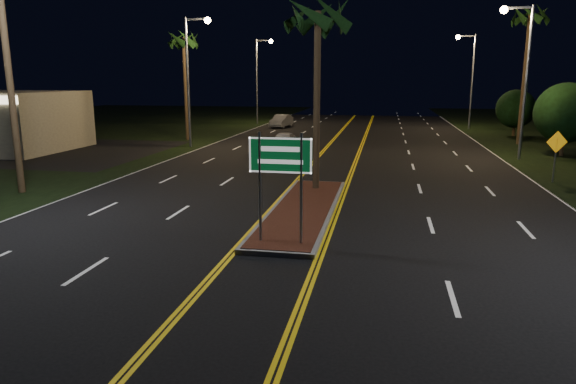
% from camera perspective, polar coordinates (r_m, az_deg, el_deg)
% --- Properties ---
extents(ground, '(120.00, 120.00, 0.00)m').
position_cam_1_polar(ground, '(12.51, -3.42, -10.11)').
color(ground, black).
rests_on(ground, ground).
extents(median_island, '(2.25, 10.25, 0.17)m').
position_cam_1_polar(median_island, '(19.01, 1.70, -1.93)').
color(median_island, gray).
rests_on(median_island, ground).
extents(highway_sign, '(1.80, 0.08, 3.20)m').
position_cam_1_polar(highway_sign, '(14.48, -0.86, 2.93)').
color(highway_sign, gray).
rests_on(highway_sign, ground).
extents(streetlight_left_mid, '(1.91, 0.44, 9.00)m').
position_cam_1_polar(streetlight_left_mid, '(37.70, -10.56, 13.51)').
color(streetlight_left_mid, gray).
rests_on(streetlight_left_mid, ground).
extents(streetlight_left_far, '(1.91, 0.44, 9.00)m').
position_cam_1_polar(streetlight_left_far, '(56.82, -3.12, 13.25)').
color(streetlight_left_far, gray).
rests_on(streetlight_left_far, ground).
extents(streetlight_right_mid, '(1.91, 0.44, 9.00)m').
position_cam_1_polar(streetlight_right_mid, '(34.10, 24.46, 12.78)').
color(streetlight_right_mid, gray).
rests_on(streetlight_right_mid, ground).
extents(streetlight_right_far, '(1.91, 0.44, 9.00)m').
position_cam_1_polar(streetlight_right_far, '(53.77, 19.46, 12.63)').
color(streetlight_right_far, gray).
rests_on(streetlight_right_far, ground).
extents(palm_median, '(2.40, 2.40, 8.30)m').
position_cam_1_polar(palm_median, '(22.03, 3.33, 18.87)').
color(palm_median, '#382819').
rests_on(palm_median, ground).
extents(palm_left_far, '(2.40, 2.40, 8.80)m').
position_cam_1_polar(palm_left_far, '(42.31, -11.53, 16.16)').
color(palm_left_far, '#382819').
rests_on(palm_left_far, ground).
extents(palm_right_far, '(2.40, 2.40, 10.30)m').
position_cam_1_polar(palm_right_far, '(42.60, 25.30, 17.13)').
color(palm_right_far, '#382819').
rests_on(palm_right_far, ground).
extents(shrub_mid, '(3.78, 3.78, 4.62)m').
position_cam_1_polar(shrub_mid, '(36.98, 28.48, 7.72)').
color(shrub_mid, '#382819').
rests_on(shrub_mid, ground).
extents(shrub_far, '(3.24, 3.24, 3.96)m').
position_cam_1_polar(shrub_far, '(48.51, 23.97, 8.45)').
color(shrub_far, '#382819').
rests_on(shrub_far, ground).
extents(car_near, '(1.98, 4.42, 1.46)m').
position_cam_1_polar(car_near, '(35.47, -0.48, 5.82)').
color(car_near, silver).
rests_on(car_near, ground).
extents(car_far, '(2.52, 4.69, 1.49)m').
position_cam_1_polar(car_far, '(53.00, -0.74, 8.01)').
color(car_far, '#9FA4A9').
rests_on(car_far, ground).
extents(warning_sign, '(0.99, 0.29, 2.44)m').
position_cam_1_polar(warning_sign, '(27.21, 27.64, 4.22)').
color(warning_sign, gray).
rests_on(warning_sign, ground).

